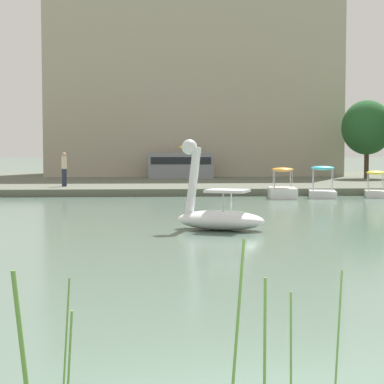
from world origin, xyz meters
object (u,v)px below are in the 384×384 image
Objects in this scene: swan_boat at (217,213)px; parked_van at (181,164)px; pedal_boat_orange at (282,190)px; person_on_path at (64,168)px; tree_broadleaf_behind_dock at (367,128)px; pedal_boat_cyan at (323,189)px; pedal_boat_yellow at (375,188)px.

swan_boat reaches higher than parked_van.
person_on_path reaches higher than pedal_boat_orange.
person_on_path is (-19.60, -9.05, -2.53)m from tree_broadleaf_behind_dock.
tree_broadleaf_behind_dock is 21.74m from person_on_path.
pedal_boat_cyan reaches higher than pedal_boat_yellow.
swan_boat reaches higher than pedal_boat_cyan.
swan_boat is 15.82m from pedal_boat_yellow.
pedal_boat_orange is (4.48, 12.46, -0.09)m from swan_boat.
tree_broadleaf_behind_dock reaches higher than pedal_boat_orange.
swan_boat is 26.87m from parked_van.
tree_broadleaf_behind_dock reaches higher than person_on_path.
pedal_boat_yellow is (2.69, 0.12, 0.02)m from pedal_boat_cyan.
swan_boat is at bearing -90.62° from parked_van.
tree_broadleaf_behind_dock is 2.95× the size of person_on_path.
swan_boat is 17.97m from person_on_path.
parked_van is at bearing 106.21° from pedal_boat_orange.
parked_van reaches higher than pedal_boat_orange.
swan_boat is at bearing -117.10° from pedal_boat_cyan.
swan_boat reaches higher than pedal_boat_orange.
parked_van reaches higher than pedal_boat_cyan.
tree_broadleaf_behind_dock is (8.62, 13.31, 3.46)m from pedal_boat_orange.
swan_boat is at bearing -116.93° from tree_broadleaf_behind_dock.
pedal_boat_yellow is at bearing -13.83° from person_on_path.
pedal_boat_cyan reaches higher than pedal_boat_orange.
parked_van is at bearing 89.38° from swan_boat.
pedal_boat_cyan is (6.52, 12.74, -0.07)m from swan_boat.
pedal_boat_orange is 4.75m from pedal_boat_yellow.
pedal_boat_yellow is 16.21m from person_on_path.
pedal_boat_yellow is 0.36× the size of tree_broadleaf_behind_dock.
person_on_path is at bearing -123.87° from parked_van.
pedal_boat_orange is 15.02m from parked_van.
pedal_boat_cyan is at bearing 7.67° from pedal_boat_orange.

